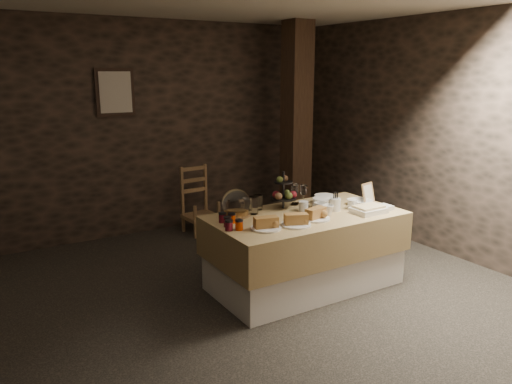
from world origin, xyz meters
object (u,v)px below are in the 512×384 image
timber_column (296,126)px  fruit_stand (284,194)px  buffet_table (305,245)px  chair (199,203)px

timber_column → fruit_stand: (-1.14, -1.39, -0.45)m
timber_column → fruit_stand: bearing=-129.3°
buffet_table → chair: size_ratio=2.74×
chair → timber_column: bearing=-19.8°
buffet_table → chair: 2.03m
timber_column → buffet_table: bearing=-123.0°
buffet_table → chair: chair is taller
buffet_table → timber_column: size_ratio=0.69×
chair → fruit_stand: bearing=-91.0°
buffet_table → timber_column: bearing=57.0°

